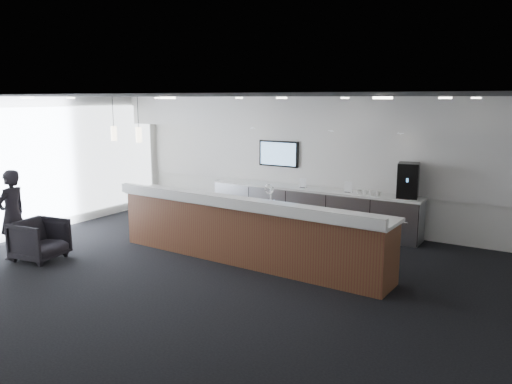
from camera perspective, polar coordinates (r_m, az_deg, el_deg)
The scene contains 22 objects.
ground at distance 8.64m, azimuth -4.33°, elevation -9.42°, with size 10.00×10.00×0.00m, color black.
ceiling at distance 8.12m, azimuth -4.63°, elevation 10.88°, with size 10.00×8.00×0.02m, color black.
back_wall at distance 11.68m, azimuth 7.12°, elevation 3.39°, with size 10.00×0.02×3.00m, color white.
left_wall at distance 11.87m, azimuth -24.45°, elevation 2.63°, with size 0.02×8.00×3.00m, color white.
soffit_bulkhead at distance 11.19m, azimuth 6.29°, elevation 9.00°, with size 10.00×0.90×0.70m, color silver.
alcove_panel at distance 11.65m, azimuth 7.07°, elevation 3.87°, with size 9.80×0.06×1.40m, color silver.
window_blinds_wall at distance 11.83m, azimuth -24.34°, elevation 2.61°, with size 0.04×7.36×2.55m, color silver.
back_credenza at distance 11.54m, azimuth 6.27°, elevation -1.84°, with size 5.06×0.66×0.95m.
wall_tv at distance 12.03m, azimuth 2.60°, elevation 4.39°, with size 1.05×0.08×0.62m.
pendant_left at distance 10.31m, azimuth -12.82°, elevation 6.43°, with size 0.12×0.12×0.30m, color #FFEBC6.
pendant_right at distance 10.81m, azimuth -15.50°, elevation 6.50°, with size 0.12×0.12×0.30m, color #FFEBC6.
ceiling_can_lights at distance 8.12m, azimuth -4.63°, elevation 10.67°, with size 7.00×5.00×0.02m, color white, non-canonical shape.
service_counter at distance 9.16m, azimuth -1.10°, elevation -4.47°, with size 5.56×1.13×1.49m.
coffee_machine at distance 10.68m, azimuth 16.99°, elevation 1.28°, with size 0.49×0.58×0.72m.
info_sign_left at distance 11.44m, azimuth 5.37°, elevation 1.02°, with size 0.15×0.02×0.21m, color white.
info_sign_right at distance 10.99m, azimuth 10.49°, elevation 0.55°, with size 0.18×0.02×0.23m, color white.
armchair at distance 10.14m, azimuth -23.48°, elevation -5.03°, with size 0.80×0.83×0.75m, color black.
lounge_guest at distance 10.35m, azimuth -26.09°, elevation -2.30°, with size 0.61×0.40×1.67m, color black.
cup_0 at distance 10.73m, azimuth 13.80°, elevation -0.17°, with size 0.11×0.11×0.10m, color white.
cup_1 at distance 10.78m, azimuth 13.09°, elevation -0.10°, with size 0.11×0.11×0.10m, color white.
cup_2 at distance 10.82m, azimuth 12.39°, elevation -0.03°, with size 0.11×0.11×0.10m, color white.
cup_3 at distance 10.87m, azimuth 11.70°, elevation 0.04°, with size 0.11×0.11×0.10m, color white.
Camera 1 is at (4.78, -6.56, 2.97)m, focal length 35.00 mm.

